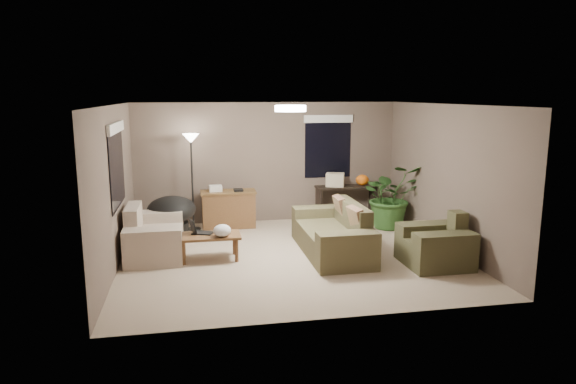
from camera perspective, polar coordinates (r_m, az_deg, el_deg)
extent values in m
plane|color=tan|center=(8.66, 0.25, -7.08)|extent=(5.50, 5.50, 0.00)
plane|color=white|center=(8.24, 0.26, 9.69)|extent=(5.50, 5.50, 0.00)
plane|color=brown|center=(10.80, -2.28, 3.30)|extent=(5.50, 0.00, 5.50)
plane|color=brown|center=(5.98, 4.84, -2.90)|extent=(5.50, 0.00, 5.50)
plane|color=brown|center=(8.30, -18.73, 0.44)|extent=(0.00, 5.00, 5.00)
plane|color=brown|center=(9.28, 17.17, 1.58)|extent=(0.00, 5.00, 5.00)
cube|color=#4D482E|center=(8.81, 4.84, -5.39)|extent=(0.95, 1.48, 0.42)
cube|color=#47432B|center=(8.80, 7.17, -2.59)|extent=(0.22, 1.48, 0.43)
cube|color=brown|center=(7.94, 6.63, -6.58)|extent=(0.95, 0.36, 0.60)
cube|color=brown|center=(9.64, 3.38, -3.39)|extent=(0.95, 0.36, 0.60)
cube|color=#8C7251|center=(8.36, 7.69, -3.21)|extent=(0.27, 0.47, 0.47)
cube|color=#8C7251|center=(9.20, 5.93, -1.88)|extent=(0.24, 0.45, 0.47)
cube|color=beige|center=(8.97, -14.50, -5.41)|extent=(0.90, 0.88, 0.42)
cube|color=beige|center=(8.89, -16.82, -2.83)|extent=(0.22, 0.88, 0.43)
cube|color=#BDB5A1|center=(8.35, -14.79, -5.99)|extent=(0.90, 0.36, 0.60)
cube|color=beige|center=(9.54, -14.30, -3.86)|extent=(0.90, 0.36, 0.60)
cube|color=#454329|center=(8.48, 15.96, -6.42)|extent=(0.95, 0.28, 0.42)
cube|color=#4A482C|center=(8.54, 18.30, -3.48)|extent=(0.22, 0.28, 0.43)
cube|color=#47452A|center=(8.19, 17.00, -6.44)|extent=(0.95, 0.36, 0.60)
cube|color=#46442A|center=(8.73, 15.06, -5.26)|extent=(0.95, 0.36, 0.60)
cube|color=brown|center=(8.45, -8.73, -4.84)|extent=(1.00, 0.55, 0.04)
cylinder|color=brown|center=(8.32, -11.55, -6.70)|extent=(0.06, 0.06, 0.38)
cylinder|color=brown|center=(8.34, -5.74, -6.48)|extent=(0.06, 0.06, 0.38)
cylinder|color=brown|center=(8.70, -11.52, -5.92)|extent=(0.06, 0.06, 0.38)
cylinder|color=brown|center=(8.73, -5.97, -5.71)|extent=(0.06, 0.06, 0.38)
cube|color=black|center=(8.54, -9.43, -4.50)|extent=(0.39, 0.34, 0.02)
cube|color=black|center=(8.51, -10.54, -3.76)|extent=(0.13, 0.24, 0.22)
ellipsoid|color=white|center=(8.29, -7.33, -4.26)|extent=(0.31, 0.29, 0.20)
cube|color=brown|center=(10.45, -6.62, -2.01)|extent=(1.05, 0.45, 0.71)
cube|color=brown|center=(10.37, -6.66, 0.01)|extent=(1.10, 0.50, 0.04)
cube|color=silver|center=(10.35, -8.05, 0.40)|extent=(0.26, 0.21, 0.12)
cube|color=black|center=(10.33, -5.54, 0.22)|extent=(0.18, 0.22, 0.04)
cube|color=black|center=(10.94, 6.50, 0.58)|extent=(1.30, 0.40, 0.04)
cube|color=black|center=(10.86, 3.43, -1.47)|extent=(0.05, 0.38, 0.71)
cube|color=black|center=(11.20, 9.39, -1.21)|extent=(0.05, 0.38, 0.71)
cube|color=black|center=(11.06, 6.43, -2.38)|extent=(1.25, 0.36, 0.03)
ellipsoid|color=orange|center=(11.03, 8.25, 1.32)|extent=(0.36, 0.36, 0.23)
cube|color=beige|center=(10.84, 5.25, 1.37)|extent=(0.45, 0.39, 0.28)
cylinder|color=black|center=(9.90, -12.71, -4.16)|extent=(0.60, 0.60, 0.30)
ellipsoid|color=black|center=(9.80, -12.80, -1.90)|extent=(1.07, 1.07, 0.50)
cylinder|color=black|center=(10.46, -10.41, -4.05)|extent=(0.28, 0.28, 0.02)
cylinder|color=black|center=(10.27, -10.57, 0.75)|extent=(0.04, 0.04, 1.78)
cone|color=white|center=(10.15, -10.75, 5.87)|extent=(0.32, 0.32, 0.18)
cylinder|color=white|center=(8.25, 0.26, 9.27)|extent=(0.50, 0.50, 0.10)
imported|color=#2D5923|center=(10.52, 11.34, -1.20)|extent=(1.18, 1.31, 1.02)
cube|color=tan|center=(9.28, 14.59, -6.13)|extent=(0.32, 0.32, 0.03)
cylinder|color=tan|center=(9.21, 14.66, -4.73)|extent=(0.12, 0.12, 0.44)
cube|color=tan|center=(9.15, 14.73, -3.31)|extent=(0.22, 0.22, 0.03)
cube|color=black|center=(8.54, -18.48, 2.77)|extent=(0.01, 1.50, 1.30)
cube|color=white|center=(8.48, -18.59, 6.79)|extent=(0.05, 1.56, 0.16)
cube|color=black|center=(11.02, 4.45, 4.99)|extent=(1.00, 0.01, 1.30)
cube|color=white|center=(10.95, 4.52, 8.11)|extent=(1.06, 0.05, 0.16)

